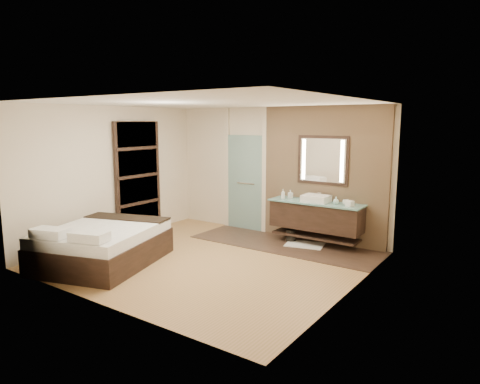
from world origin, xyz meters
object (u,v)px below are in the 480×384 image
Objects in this scene: vanity at (316,216)px; mirror_unit at (323,160)px; bed at (103,245)px; waste_bin at (291,236)px.

mirror_unit reaches higher than vanity.
vanity is 1.75× the size of mirror_unit.
bed is 3.62m from waste_bin.
vanity is 1.10m from mirror_unit.
vanity is 7.26× the size of waste_bin.
vanity reaches higher than waste_bin.
mirror_unit is 4.36m from bed.
waste_bin is at bearing -148.52° from mirror_unit.
waste_bin is at bearing 39.22° from bed.
waste_bin is (-0.50, -0.31, -1.52)m from mirror_unit.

